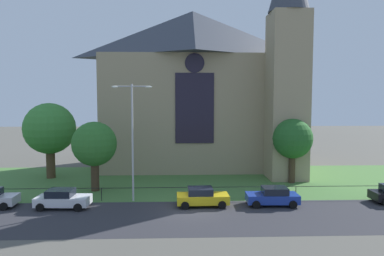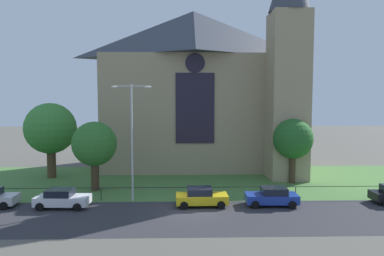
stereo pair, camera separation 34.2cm
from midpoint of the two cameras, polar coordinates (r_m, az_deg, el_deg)
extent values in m
plane|color=#56544C|center=(38.58, -0.29, -8.41)|extent=(160.00, 160.00, 0.00)
cube|color=#2D2D33|center=(27.01, 0.26, -14.09)|extent=(120.00, 8.00, 0.01)
cube|color=#477538|center=(36.63, -0.22, -9.11)|extent=(120.00, 20.00, 0.01)
cube|color=tan|center=(46.43, 0.44, 2.49)|extent=(22.00, 12.00, 14.00)
pyramid|color=#383D47|center=(47.16, 0.45, 14.73)|extent=(22.00, 12.00, 6.00)
cube|color=black|center=(40.37, 0.73, 3.19)|extent=(4.40, 0.16, 8.00)
cylinder|color=black|center=(40.58, 0.74, 10.41)|extent=(2.20, 0.15, 2.20)
cube|color=tan|center=(40.08, 15.33, 4.88)|extent=(4.00, 4.00, 18.00)
cylinder|color=black|center=(31.06, 1.45, -9.51)|extent=(33.71, 0.05, 0.05)
cylinder|color=black|center=(34.71, -28.00, -9.47)|extent=(0.06, 0.07, 1.10)
cylinder|color=black|center=(31.90, -14.10, -10.28)|extent=(0.06, 0.07, 1.10)
cylinder|color=black|center=(31.19, 1.45, -10.49)|extent=(0.06, 0.07, 1.10)
cylinder|color=black|center=(32.71, 16.59, -9.97)|extent=(0.07, 0.07, 1.10)
cylinder|color=#4C3823|center=(42.54, -21.43, -5.17)|extent=(0.95, 0.95, 3.42)
sphere|color=#387F33|center=(42.09, -21.58, -0.04)|extent=(5.60, 5.60, 5.60)
cylinder|color=#423021|center=(38.62, 16.05, -6.23)|extent=(0.65, 0.65, 3.10)
sphere|color=#235B23|center=(38.18, 16.15, -1.66)|extent=(4.13, 4.13, 4.13)
cylinder|color=#423021|center=(35.33, -15.04, -7.35)|extent=(0.77, 0.77, 2.91)
sphere|color=#2D6B28|center=(34.84, -15.14, -2.45)|extent=(4.22, 4.22, 4.22)
cylinder|color=#B2B2B7|center=(30.50, -9.30, -2.40)|extent=(0.16, 0.16, 9.97)
cylinder|color=#B2B2B7|center=(30.41, -10.73, 6.60)|extent=(1.40, 0.10, 0.10)
cylinder|color=#B2B2B7|center=(30.22, -8.09, 6.65)|extent=(1.40, 0.10, 0.10)
ellipsoid|color=white|center=(30.53, -12.03, 6.48)|extent=(0.57, 0.26, 0.20)
ellipsoid|color=white|center=(30.14, -6.76, 6.57)|extent=(0.57, 0.26, 0.20)
cylinder|color=black|center=(33.67, -26.49, -10.24)|extent=(0.65, 0.25, 0.64)
cylinder|color=black|center=(32.08, -27.75, -11.01)|extent=(0.65, 0.25, 0.64)
cube|color=silver|center=(30.75, -19.76, -10.86)|extent=(4.28, 2.00, 0.70)
cube|color=black|center=(30.67, -20.14, -9.71)|extent=(2.07, 1.69, 0.55)
cylinder|color=black|center=(31.17, -16.57, -11.13)|extent=(0.65, 0.25, 0.64)
cylinder|color=black|center=(29.53, -17.66, -12.03)|extent=(0.65, 0.25, 0.64)
cylinder|color=black|center=(32.17, -21.65, -10.77)|extent=(0.65, 0.25, 0.64)
cylinder|color=black|center=(30.58, -22.98, -11.60)|extent=(0.65, 0.25, 0.64)
cube|color=gold|center=(29.47, 1.92, -11.27)|extent=(4.25, 1.91, 0.70)
cube|color=black|center=(29.29, 1.53, -10.10)|extent=(2.04, 1.65, 0.55)
cylinder|color=black|center=(30.57, 4.57, -11.26)|extent=(0.65, 0.24, 0.64)
cylinder|color=black|center=(28.86, 5.06, -12.23)|extent=(0.65, 0.24, 0.64)
cylinder|color=black|center=(30.33, -1.05, -11.38)|extent=(0.65, 0.24, 0.64)
cylinder|color=black|center=(28.61, -0.92, -12.36)|extent=(0.65, 0.24, 0.64)
cube|color=#1E3899|center=(30.32, 12.97, -10.93)|extent=(4.25, 1.92, 0.70)
cube|color=black|center=(30.20, 13.37, -9.77)|extent=(2.04, 1.66, 0.55)
cylinder|color=black|center=(29.26, 10.49, -12.05)|extent=(0.65, 0.24, 0.64)
cylinder|color=black|center=(30.96, 9.88, -11.11)|extent=(0.65, 0.24, 0.64)
cylinder|color=black|center=(29.92, 16.16, -11.78)|extent=(0.65, 0.24, 0.64)
cylinder|color=black|center=(31.58, 15.24, -10.89)|extent=(0.65, 0.24, 0.64)
cylinder|color=black|center=(34.96, 27.52, -9.75)|extent=(0.64, 0.23, 0.64)
camera|label=1|loc=(0.17, -89.73, 0.02)|focal=33.19mm
camera|label=2|loc=(0.17, 90.27, -0.02)|focal=33.19mm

